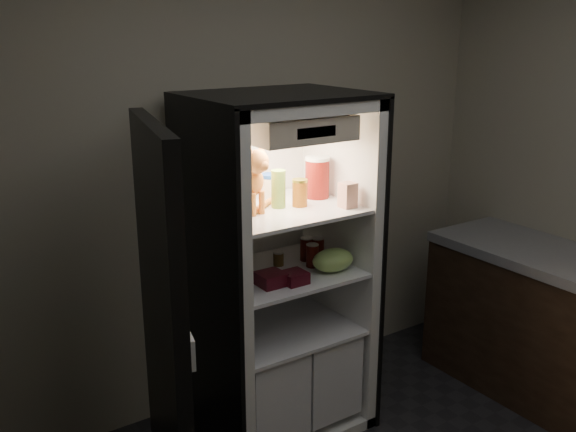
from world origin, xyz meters
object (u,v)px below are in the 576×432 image
object	(u,v)px
salsa_jar	(300,193)
soda_can_c	(312,255)
refrigerator	(275,292)
tabby_cat	(244,185)
soda_can_a	(306,249)
pepper_jar	(317,177)
mayo_tub	(270,187)
grape_bag	(333,260)
berry_box_left	(271,279)
parmesan_shaker	(278,189)
condiment_jar	(278,258)
soda_can_b	(318,249)
cream_carton	(348,195)
berry_box_right	(294,277)

from	to	relation	value
salsa_jar	soda_can_c	world-z (taller)	salsa_jar
refrigerator	tabby_cat	size ratio (longest dim) A/B	5.25
tabby_cat	soda_can_a	size ratio (longest dim) A/B	2.73
pepper_jar	soda_can_a	xyz separation A→B (m)	(-0.07, -0.00, -0.40)
mayo_tub	salsa_jar	size ratio (longest dim) A/B	0.98
grape_bag	berry_box_left	xyz separation A→B (m)	(-0.38, 0.02, -0.03)
mayo_tub	salsa_jar	xyz separation A→B (m)	(0.06, -0.20, 0.00)
parmesan_shaker	berry_box_left	size ratio (longest dim) A/B	1.48
condiment_jar	parmesan_shaker	bearing A→B (deg)	-122.15
mayo_tub	soda_can_a	bearing A→B (deg)	-34.66
salsa_jar	grape_bag	size ratio (longest dim) A/B	0.60
grape_bag	refrigerator	bearing A→B (deg)	136.35
soda_can_b	mayo_tub	bearing A→B (deg)	144.36
condiment_jar	grape_bag	world-z (taller)	grape_bag
condiment_jar	berry_box_left	xyz separation A→B (m)	(-0.18, -0.21, -0.01)
refrigerator	parmesan_shaker	world-z (taller)	refrigerator
cream_carton	condiment_jar	xyz separation A→B (m)	(-0.26, 0.26, -0.38)
parmesan_shaker	soda_can_c	xyz separation A→B (m)	(0.18, -0.05, -0.39)
salsa_jar	cream_carton	size ratio (longest dim) A/B	1.10
grape_bag	soda_can_b	bearing A→B (deg)	81.79
cream_carton	soda_can_c	bearing A→B (deg)	127.61
berry_box_right	soda_can_c	bearing A→B (deg)	32.73
mayo_tub	condiment_jar	xyz separation A→B (m)	(-0.01, -0.10, -0.38)
tabby_cat	soda_can_a	xyz separation A→B (m)	(0.39, 0.01, -0.42)
tabby_cat	salsa_jar	distance (m)	0.30
salsa_jar	soda_can_c	size ratio (longest dim) A/B	1.13
soda_can_a	salsa_jar	bearing A→B (deg)	-140.96
tabby_cat	berry_box_left	bearing A→B (deg)	-89.89
condiment_jar	salsa_jar	bearing A→B (deg)	-59.53
cream_carton	condiment_jar	world-z (taller)	cream_carton
parmesan_shaker	soda_can_c	distance (m)	0.43
tabby_cat	parmesan_shaker	xyz separation A→B (m)	(0.18, -0.04, -0.04)
mayo_tub	soda_can_c	distance (m)	0.44
salsa_jar	grape_bag	world-z (taller)	salsa_jar
salsa_jar	condiment_jar	xyz separation A→B (m)	(-0.06, 0.11, -0.38)
berry_box_right	cream_carton	bearing A→B (deg)	-1.73
grape_bag	berry_box_left	world-z (taller)	grape_bag
pepper_jar	tabby_cat	bearing A→B (deg)	-178.85
soda_can_b	soda_can_a	bearing A→B (deg)	141.18
mayo_tub	salsa_jar	distance (m)	0.21
soda_can_a	berry_box_left	xyz separation A→B (m)	(-0.36, -0.19, -0.03)
soda_can_a	grape_bag	xyz separation A→B (m)	(0.02, -0.21, -0.01)
parmesan_shaker	berry_box_left	distance (m)	0.46
pepper_jar	soda_can_b	size ratio (longest dim) A/B	1.71
refrigerator	berry_box_left	size ratio (longest dim) A/B	14.17
tabby_cat	pepper_jar	size ratio (longest dim) A/B	1.59
mayo_tub	berry_box_right	world-z (taller)	mayo_tub
soda_can_c	tabby_cat	bearing A→B (deg)	165.86
pepper_jar	condiment_jar	distance (m)	0.49
grape_bag	cream_carton	bearing A→B (deg)	-31.65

